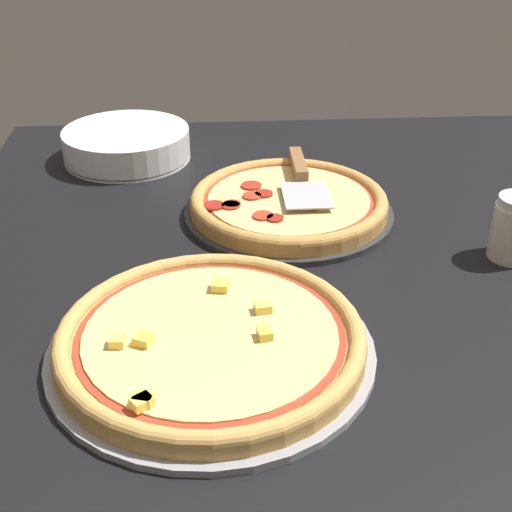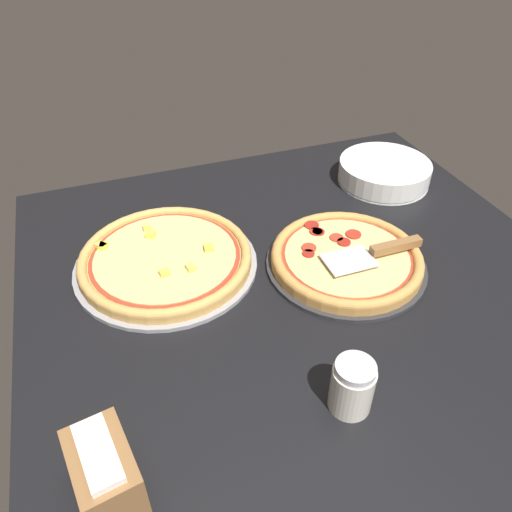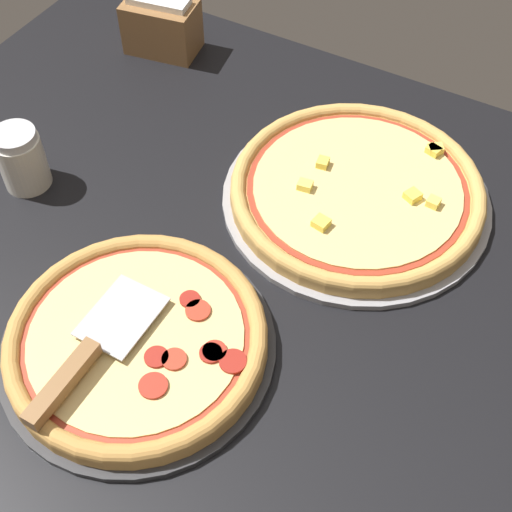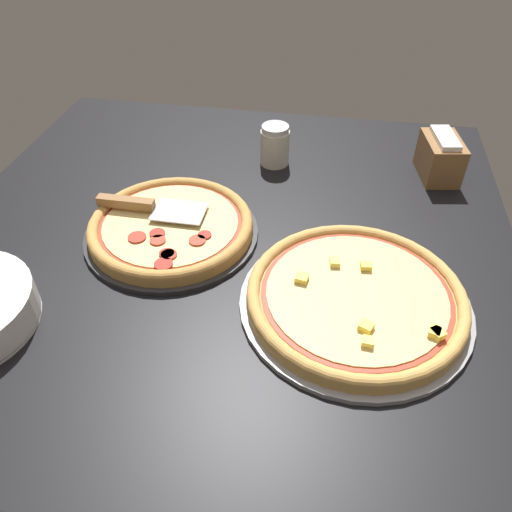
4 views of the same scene
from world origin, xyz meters
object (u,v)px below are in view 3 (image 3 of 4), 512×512
(pizza_front, at_px, (137,339))
(napkin_holder, at_px, (162,25))
(serving_spatula, at_px, (80,363))
(parmesan_shaker, at_px, (21,159))
(pizza_back, at_px, (357,190))

(pizza_front, height_order, napkin_holder, napkin_holder)
(serving_spatula, relative_size, parmesan_shaker, 2.28)
(napkin_holder, bearing_deg, parmesan_shaker, -88.52)
(parmesan_shaker, height_order, napkin_holder, napkin_holder)
(pizza_front, bearing_deg, serving_spatula, -111.82)
(pizza_back, xyz_separation_m, parmesan_shaker, (-0.47, -0.22, 0.03))
(napkin_holder, bearing_deg, pizza_front, -59.05)
(pizza_front, relative_size, serving_spatula, 1.46)
(serving_spatula, xyz_separation_m, napkin_holder, (-0.32, 0.65, 0.00))
(pizza_front, relative_size, napkin_holder, 2.38)
(serving_spatula, distance_m, parmesan_shaker, 0.39)
(parmesan_shaker, bearing_deg, pizza_back, 24.58)
(pizza_back, distance_m, serving_spatula, 0.49)
(serving_spatula, xyz_separation_m, parmesan_shaker, (-0.30, 0.24, 0.00))
(pizza_back, relative_size, napkin_holder, 2.72)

